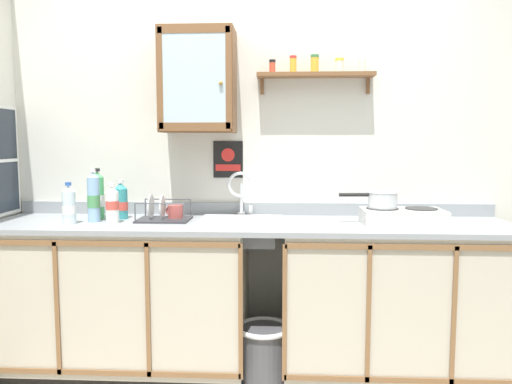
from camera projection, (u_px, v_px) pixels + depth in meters
The scene contains 19 objects.
back_wall at pixel (253, 149), 3.25m from camera, with size 3.72×0.07×2.69m.
lower_cabinet_run at pixel (122, 298), 3.04m from camera, with size 1.54×0.64×0.89m.
lower_cabinet_run_right at pixel (397, 302), 2.96m from camera, with size 1.36×0.64×0.89m.
countertop at pixel (250, 225), 2.95m from camera, with size 3.08×0.66×0.03m, color gray.
backsplash at pixel (253, 209), 3.25m from camera, with size 3.08×0.02×0.08m, color gray.
sink at pixel (241, 225), 3.00m from camera, with size 0.49×0.48×0.41m.
hot_plate_stove at pixel (402, 216), 2.90m from camera, with size 0.46×0.28×0.09m.
saucepan at pixel (382, 199), 2.91m from camera, with size 0.34×0.17×0.10m.
bottle_opaque_white_0 at pixel (112, 205), 2.92m from camera, with size 0.08×0.08×0.24m.
bottle_soda_green_1 at pixel (98, 196), 3.09m from camera, with size 0.08×0.08×0.31m.
bottle_water_blue_2 at pixel (94, 198), 2.96m from camera, with size 0.07×0.07×0.32m.
bottle_water_clear_3 at pixel (69, 206), 2.89m from camera, with size 0.08×0.08×0.24m.
bottle_detergent_teal_4 at pixel (121, 202), 3.09m from camera, with size 0.08×0.08×0.24m.
dish_rack at pixel (162, 216), 3.02m from camera, with size 0.31×0.24×0.16m.
mug at pixel (175, 212), 3.05m from camera, with size 0.12×0.09×0.09m.
wall_cabinet at pixel (198, 81), 3.07m from camera, with size 0.46×0.29×0.63m.
spice_shelf at pixel (316, 73), 3.09m from camera, with size 0.73×0.14×0.23m.
warning_sign at pixel (228, 160), 3.24m from camera, with size 0.19×0.01×0.24m.
trash_bin at pixel (264, 353), 2.89m from camera, with size 0.32×0.32×0.35m.
Camera 1 is at (0.19, -2.59, 1.40)m, focal length 35.05 mm.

